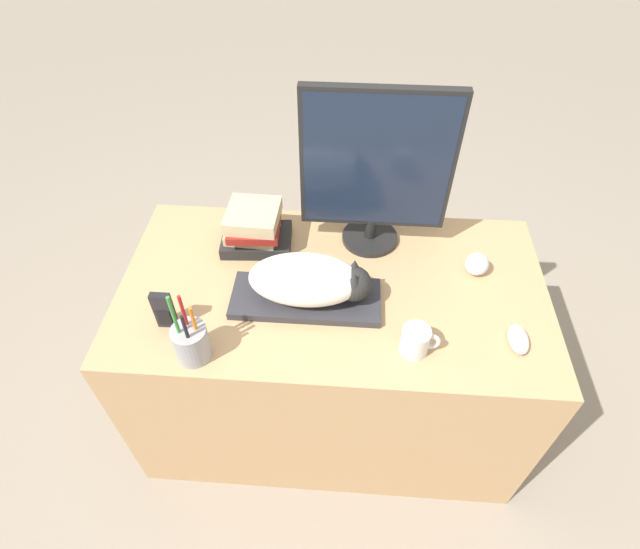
# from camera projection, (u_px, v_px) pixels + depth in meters

# --- Properties ---
(ground_plane) EXTENTS (12.00, 12.00, 0.00)m
(ground_plane) POSITION_uv_depth(u_px,v_px,m) (324.00, 491.00, 1.76)
(ground_plane) COLOR gray
(desk) EXTENTS (1.27, 0.68, 0.71)m
(desk) POSITION_uv_depth(u_px,v_px,m) (331.00, 354.00, 1.74)
(desk) COLOR tan
(desk) RESTS_ON ground_plane
(keyboard) EXTENTS (0.43, 0.17, 0.02)m
(keyboard) POSITION_uv_depth(u_px,v_px,m) (306.00, 299.00, 1.43)
(keyboard) COLOR #2D2D33
(keyboard) RESTS_ON desk
(cat) EXTENTS (0.34, 0.16, 0.14)m
(cat) POSITION_uv_depth(u_px,v_px,m) (312.00, 280.00, 1.37)
(cat) COLOR white
(cat) RESTS_ON keyboard
(monitor) EXTENTS (0.44, 0.18, 0.52)m
(monitor) POSITION_uv_depth(u_px,v_px,m) (377.00, 168.00, 1.42)
(monitor) COLOR black
(monitor) RESTS_ON desk
(computer_mouse) EXTENTS (0.05, 0.10, 0.03)m
(computer_mouse) POSITION_uv_depth(u_px,v_px,m) (518.00, 339.00, 1.33)
(computer_mouse) COLOR silver
(computer_mouse) RESTS_ON desk
(coffee_mug) EXTENTS (0.10, 0.08, 0.08)m
(coffee_mug) POSITION_uv_depth(u_px,v_px,m) (416.00, 341.00, 1.29)
(coffee_mug) COLOR silver
(coffee_mug) RESTS_ON desk
(pen_cup) EXTENTS (0.09, 0.09, 0.24)m
(pen_cup) POSITION_uv_depth(u_px,v_px,m) (191.00, 342.00, 1.27)
(pen_cup) COLOR #939399
(pen_cup) RESTS_ON desk
(baseball) EXTENTS (0.07, 0.07, 0.07)m
(baseball) POSITION_uv_depth(u_px,v_px,m) (477.00, 264.00, 1.50)
(baseball) COLOR silver
(baseball) RESTS_ON desk
(phone) EXTENTS (0.05, 0.02, 0.12)m
(phone) POSITION_uv_depth(u_px,v_px,m) (164.00, 311.00, 1.34)
(phone) COLOR black
(phone) RESTS_ON desk
(book_stack) EXTENTS (0.22, 0.18, 0.14)m
(book_stack) POSITION_uv_depth(u_px,v_px,m) (255.00, 229.00, 1.56)
(book_stack) COLOR black
(book_stack) RESTS_ON desk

